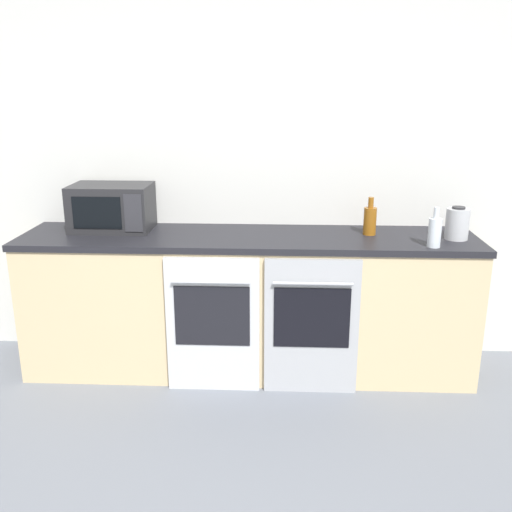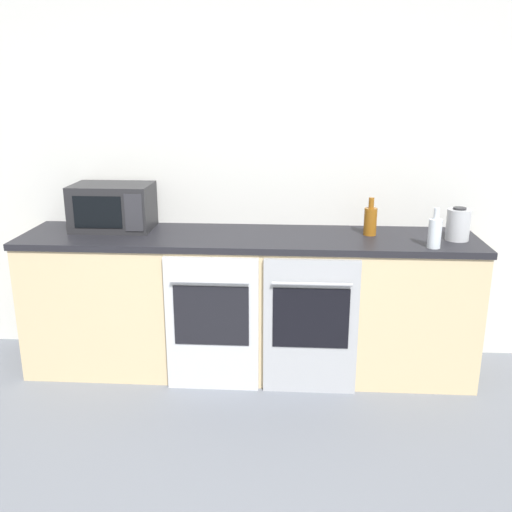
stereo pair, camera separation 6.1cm
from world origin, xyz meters
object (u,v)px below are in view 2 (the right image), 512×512
object	(u,v)px
microwave	(113,207)
kettle	(458,224)
oven_right	(310,327)
bottle_amber	(370,220)
oven_left	(212,324)
bottle_clear	(435,232)

from	to	relation	value
microwave	kettle	bearing A→B (deg)	-3.69
oven_right	bottle_amber	bearing A→B (deg)	45.41
oven_left	oven_right	xyz separation A→B (m)	(0.59, 0.00, 0.00)
oven_right	kettle	xyz separation A→B (m)	(0.88, 0.29, 0.57)
oven_left	oven_right	distance (m)	0.59
oven_left	bottle_clear	bearing A→B (deg)	4.34
microwave	kettle	world-z (taller)	microwave
bottle_amber	oven_left	bearing A→B (deg)	-158.75
oven_right	bottle_amber	xyz separation A→B (m)	(0.37, 0.37, 0.57)
bottle_amber	bottle_clear	bearing A→B (deg)	-39.57
oven_left	kettle	world-z (taller)	kettle
oven_left	bottle_clear	world-z (taller)	bottle_clear
microwave	oven_left	bearing A→B (deg)	-31.54
oven_right	bottle_amber	size ratio (longest dim) A/B	3.58
oven_left	bottle_amber	distance (m)	1.18
bottle_clear	microwave	bearing A→B (deg)	170.64
oven_left	kettle	xyz separation A→B (m)	(1.48, 0.29, 0.57)
bottle_clear	kettle	world-z (taller)	bottle_clear
microwave	bottle_clear	bearing A→B (deg)	-9.36
oven_left	bottle_amber	xyz separation A→B (m)	(0.96, 0.37, 0.57)
bottle_amber	oven_right	bearing A→B (deg)	-134.59
oven_left	bottle_amber	size ratio (longest dim) A/B	3.58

